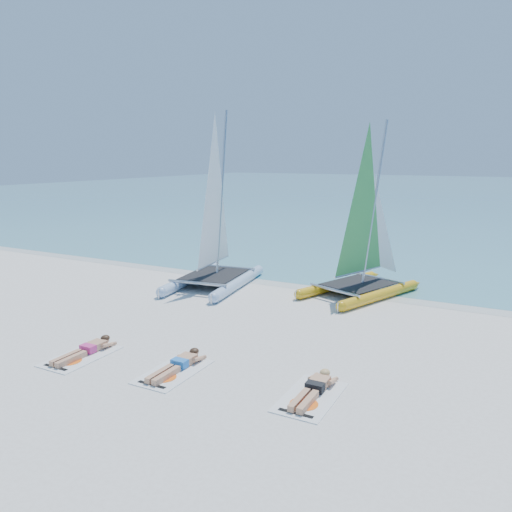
% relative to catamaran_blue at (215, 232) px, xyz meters
% --- Properties ---
extents(ground, '(140.00, 140.00, 0.00)m').
position_rel_catamaran_blue_xyz_m(ground, '(3.62, -4.00, -1.98)').
color(ground, white).
rests_on(ground, ground).
extents(sea, '(140.00, 115.00, 0.01)m').
position_rel_catamaran_blue_xyz_m(sea, '(3.62, 59.00, -1.97)').
color(sea, '#6DB6B5').
rests_on(sea, ground).
extents(wet_sand_strip, '(140.00, 1.40, 0.01)m').
position_rel_catamaran_blue_xyz_m(wet_sand_strip, '(3.62, 1.50, -1.97)').
color(wet_sand_strip, silver).
rests_on(wet_sand_strip, ground).
extents(catamaran_blue, '(2.95, 5.12, 6.62)m').
position_rel_catamaran_blue_xyz_m(catamaran_blue, '(0.00, 0.00, 0.00)').
color(catamaran_blue, silver).
rests_on(catamaran_blue, ground).
extents(catamaran_yellow, '(3.63, 4.98, 6.15)m').
position_rel_catamaran_blue_xyz_m(catamaran_yellow, '(5.28, 1.59, -0.04)').
color(catamaran_yellow, yellow).
rests_on(catamaran_yellow, ground).
extents(towel_a, '(1.00, 1.85, 0.02)m').
position_rel_catamaran_blue_xyz_m(towel_a, '(0.83, -7.31, -1.97)').
color(towel_a, white).
rests_on(towel_a, ground).
extents(sunbather_a, '(0.37, 1.73, 0.26)m').
position_rel_catamaran_blue_xyz_m(sunbather_a, '(0.83, -7.12, -1.86)').
color(sunbather_a, tan).
rests_on(sunbather_a, towel_a).
extents(towel_b, '(1.00, 1.85, 0.02)m').
position_rel_catamaran_blue_xyz_m(towel_b, '(3.32, -6.99, -1.97)').
color(towel_b, white).
rests_on(towel_b, ground).
extents(sunbather_b, '(0.37, 1.73, 0.26)m').
position_rel_catamaran_blue_xyz_m(sunbather_b, '(3.32, -6.80, -1.86)').
color(sunbather_b, tan).
rests_on(sunbather_b, towel_b).
extents(towel_c, '(1.00, 1.85, 0.02)m').
position_rel_catamaran_blue_xyz_m(towel_c, '(6.46, -6.67, -1.97)').
color(towel_c, white).
rests_on(towel_c, ground).
extents(sunbather_c, '(0.37, 1.73, 0.26)m').
position_rel_catamaran_blue_xyz_m(sunbather_c, '(6.46, -6.48, -1.86)').
color(sunbather_c, tan).
rests_on(sunbather_c, towel_c).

